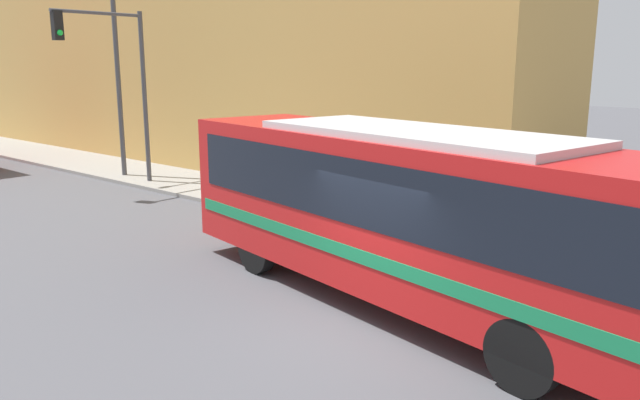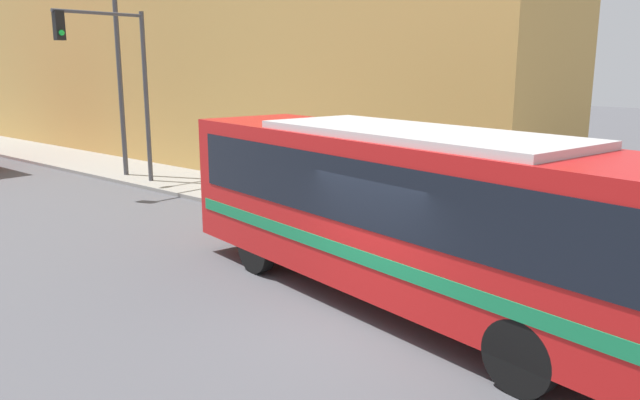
# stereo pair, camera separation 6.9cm
# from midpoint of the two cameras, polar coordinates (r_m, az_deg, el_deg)

# --- Properties ---
(ground_plane) EXTENTS (120.00, 120.00, 0.00)m
(ground_plane) POSITION_cam_midpoint_polar(r_m,az_deg,el_deg) (10.48, 3.30, -11.87)
(ground_plane) COLOR #515156
(sidewalk) EXTENTS (3.29, 70.00, 0.13)m
(sidewalk) POSITION_cam_midpoint_polar(r_m,az_deg,el_deg) (29.52, -21.03, 3.28)
(sidewalk) COLOR gray
(sidewalk) RESTS_ON ground_plane
(building_facade) EXTENTS (6.00, 33.93, 9.83)m
(building_facade) POSITION_cam_midpoint_polar(r_m,az_deg,el_deg) (30.04, -11.85, 13.28)
(building_facade) COLOR tan
(building_facade) RESTS_ON ground_plane
(city_bus) EXTENTS (4.32, 11.13, 3.21)m
(city_bus) POSITION_cam_midpoint_polar(r_m,az_deg,el_deg) (10.96, 8.33, -0.57)
(city_bus) COLOR red
(city_bus) RESTS_ON ground_plane
(fire_hydrant) EXTENTS (0.22, 0.30, 0.68)m
(fire_hydrant) POSITION_cam_midpoint_polar(r_m,az_deg,el_deg) (17.69, -1.86, -0.16)
(fire_hydrant) COLOR gold
(fire_hydrant) RESTS_ON sidewalk
(traffic_light_pole) EXTENTS (3.28, 0.35, 5.94)m
(traffic_light_pole) POSITION_cam_midpoint_polar(r_m,az_deg,el_deg) (22.63, -18.22, 11.40)
(traffic_light_pole) COLOR #47474C
(traffic_light_pole) RESTS_ON sidewalk
(parking_meter) EXTENTS (0.14, 0.14, 1.41)m
(parking_meter) POSITION_cam_midpoint_polar(r_m,az_deg,el_deg) (20.48, -10.25, 3.11)
(parking_meter) COLOR #47474C
(parking_meter) RESTS_ON sidewalk
(street_lamp) EXTENTS (2.33, 0.28, 7.29)m
(street_lamp) POSITION_cam_midpoint_polar(r_m,az_deg,el_deg) (24.61, -18.74, 12.01)
(street_lamp) COLOR #47474C
(street_lamp) RESTS_ON sidewalk
(pedestrian_near_corner) EXTENTS (0.34, 0.34, 1.58)m
(pedestrian_near_corner) POSITION_cam_midpoint_polar(r_m,az_deg,el_deg) (19.87, -3.08, 2.57)
(pedestrian_near_corner) COLOR slate
(pedestrian_near_corner) RESTS_ON sidewalk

